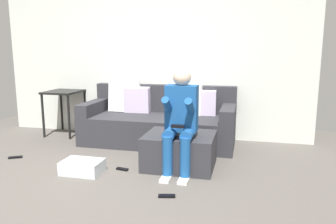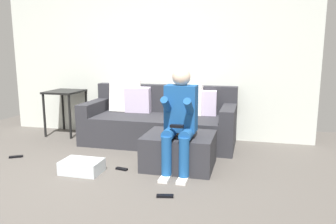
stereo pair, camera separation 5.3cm
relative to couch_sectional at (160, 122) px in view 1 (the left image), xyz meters
name	(u,v)px [view 1 (the left image)]	position (x,y,z in m)	size (l,w,h in m)	color
ground_plane	(82,194)	(-0.25, -1.91, -0.31)	(6.36, 6.36, 0.00)	#544F49
wall_back	(151,57)	(-0.25, 0.43, 0.92)	(4.89, 0.10, 2.47)	silver
couch_sectional	(160,122)	(0.00, 0.00, 0.00)	(2.17, 0.90, 0.89)	#2D2D33
ottoman	(180,151)	(0.50, -0.95, -0.12)	(0.79, 0.66, 0.39)	#2D2D33
person_seated	(180,116)	(0.53, -1.10, 0.33)	(0.34, 0.56, 1.15)	#194C8C
storage_bin	(82,167)	(-0.50, -1.41, -0.24)	(0.44, 0.30, 0.14)	silver
side_table	(64,98)	(-1.60, 0.12, 0.28)	(0.50, 0.59, 0.71)	black
remote_near_ottoman	(167,196)	(0.55, -1.78, -0.30)	(0.16, 0.05, 0.02)	black
remote_by_storage_bin	(122,169)	(-0.11, -1.22, -0.30)	(0.14, 0.05, 0.02)	black
remote_under_side_table	(15,157)	(-1.58, -1.14, -0.30)	(0.16, 0.05, 0.02)	black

